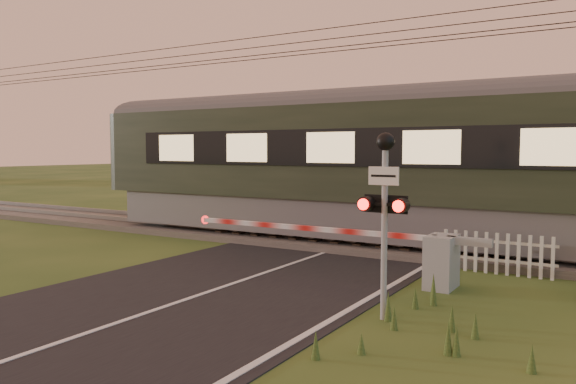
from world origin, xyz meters
The scene contains 7 objects.
ground centered at (0.00, 0.00, 0.00)m, with size 160.00×160.00×0.00m, color #28441A.
road centered at (0.02, -0.23, 0.01)m, with size 6.00×140.00×0.03m.
track_bed centered at (0.00, 6.50, 0.07)m, with size 140.00×3.40×0.39m.
overhead_wires centered at (0.00, 6.50, 5.72)m, with size 120.00×0.62×0.62m.
boom_gate centered at (3.26, 2.78, 0.58)m, with size 6.89×0.79×1.06m.
crossing_signal centered at (3.40, 0.30, 2.02)m, with size 0.75×0.33×2.94m.
picket_fence centered at (4.29, 4.60, 0.45)m, with size 2.41×0.07×0.90m.
Camera 1 is at (6.60, -7.90, 2.67)m, focal length 35.00 mm.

